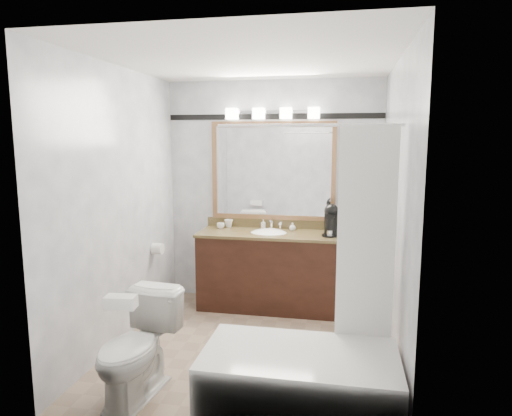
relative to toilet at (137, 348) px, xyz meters
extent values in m
cube|color=gray|center=(0.64, 0.92, -0.38)|extent=(2.40, 2.60, 0.01)
cube|color=white|center=(0.64, 0.92, 2.13)|extent=(2.40, 2.60, 0.01)
cube|color=white|center=(0.64, 2.22, 0.87)|extent=(2.40, 0.01, 2.50)
cube|color=white|center=(0.64, -0.39, 0.87)|extent=(2.40, 0.01, 2.50)
cube|color=white|center=(-0.57, 0.92, 0.87)|extent=(0.01, 2.60, 2.50)
cube|color=white|center=(1.84, 0.92, 0.87)|extent=(0.01, 2.60, 2.50)
cube|color=black|center=(0.64, 1.93, 0.03)|extent=(1.50, 0.55, 0.82)
cube|color=olive|center=(0.64, 1.93, 0.46)|extent=(1.53, 0.58, 0.03)
cube|color=olive|center=(0.64, 2.21, 0.52)|extent=(1.53, 0.03, 0.10)
ellipsoid|color=white|center=(0.64, 1.93, 0.44)|extent=(0.44, 0.34, 0.14)
cube|color=#926642|center=(0.64, 2.20, 1.65)|extent=(1.40, 0.04, 0.05)
cube|color=#926642|center=(0.64, 2.20, 0.60)|extent=(1.40, 0.04, 0.05)
cube|color=#926642|center=(-0.04, 2.20, 1.12)|extent=(0.05, 0.04, 1.00)
cube|color=#926642|center=(1.31, 2.20, 1.12)|extent=(0.05, 0.04, 1.00)
cube|color=white|center=(0.64, 2.21, 1.12)|extent=(1.30, 0.01, 1.00)
cube|color=silver|center=(0.64, 2.19, 1.77)|extent=(0.90, 0.05, 0.03)
cube|color=white|center=(0.19, 2.14, 1.75)|extent=(0.12, 0.12, 0.12)
cube|color=white|center=(0.49, 2.14, 1.75)|extent=(0.12, 0.12, 0.12)
cube|color=white|center=(0.79, 2.14, 1.75)|extent=(0.12, 0.12, 0.12)
cube|color=white|center=(1.09, 2.14, 1.75)|extent=(0.12, 0.12, 0.12)
cube|color=black|center=(0.64, 2.21, 1.72)|extent=(2.40, 0.01, 0.06)
cube|color=white|center=(1.17, 0.00, -0.15)|extent=(1.30, 0.72, 0.45)
cylinder|color=silver|center=(1.17, 0.38, 1.57)|extent=(1.30, 0.02, 0.02)
cube|color=white|center=(1.59, 0.37, 0.80)|extent=(0.40, 0.04, 1.55)
cylinder|color=white|center=(-0.50, 1.58, 0.32)|extent=(0.11, 0.12, 0.12)
imported|color=white|center=(0.00, 0.00, 0.00)|extent=(0.50, 0.78, 0.75)
cube|color=white|center=(0.00, -0.20, 0.42)|extent=(0.21, 0.13, 0.08)
cylinder|color=black|center=(1.30, 1.86, 0.48)|extent=(0.17, 0.17, 0.02)
cylinder|color=black|center=(1.31, 1.92, 0.61)|extent=(0.14, 0.14, 0.25)
sphere|color=black|center=(1.31, 1.92, 0.73)|extent=(0.15, 0.15, 0.15)
cube|color=black|center=(1.30, 1.84, 0.69)|extent=(0.11, 0.11, 0.05)
cylinder|color=silver|center=(1.30, 1.84, 0.51)|extent=(0.06, 0.06, 0.06)
imported|color=white|center=(0.07, 2.04, 0.51)|extent=(0.11, 0.11, 0.07)
imported|color=white|center=(0.14, 2.14, 0.52)|extent=(0.10, 0.10, 0.09)
imported|color=white|center=(0.54, 2.15, 0.52)|extent=(0.06, 0.06, 0.10)
imported|color=white|center=(0.88, 2.08, 0.52)|extent=(0.07, 0.07, 0.09)
cube|color=beige|center=(0.65, 2.05, 0.49)|extent=(0.08, 0.07, 0.02)
camera|label=1|loc=(1.42, -2.86, 1.48)|focal=32.00mm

